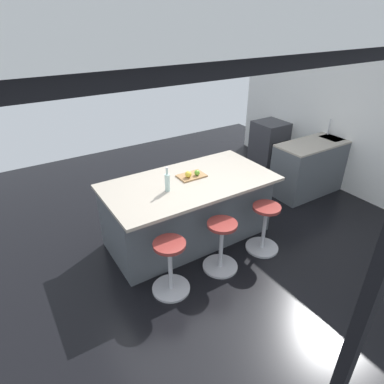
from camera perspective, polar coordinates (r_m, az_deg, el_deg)
The scene contains 12 objects.
ground_plane at distance 4.64m, azimuth 1.17°, elevation -8.89°, with size 8.10×8.10×0.00m, color black.
interior_partition_left at distance 6.15m, azimuth 27.05°, elevation 12.86°, with size 0.12×5.28×2.93m.
sink_cabinet at distance 6.30m, azimuth 21.43°, elevation 4.61°, with size 1.90×0.60×1.20m.
oven_range at distance 7.08m, azimuth 13.19°, elevation 8.24°, with size 0.60×0.61×0.89m.
kitchen_island at distance 4.51m, azimuth -0.66°, elevation -3.00°, with size 2.23×1.16×0.91m.
stool_by_window at distance 4.47m, azimuth 12.35°, elevation -6.30°, with size 0.44×0.44×0.67m.
stool_middle at distance 4.08m, azimuth 5.05°, elevation -9.48°, with size 0.44×0.44×0.67m.
stool_near_camera at distance 3.78m, azimuth -3.76°, elevation -13.03°, with size 0.44×0.44×0.67m.
cutting_board at distance 4.37m, azimuth -0.07°, elevation 2.81°, with size 0.36×0.24×0.02m, color olive.
apple_green at distance 4.35m, azimuth 0.88°, elevation 3.36°, with size 0.07×0.07×0.07m, color #609E2D.
apple_yellow at distance 4.29m, azimuth -0.66°, elevation 3.08°, with size 0.09×0.09×0.09m, color gold.
water_bottle at distance 3.98m, azimuth -4.28°, elevation 1.77°, with size 0.06×0.06×0.31m.
Camera 1 is at (2.04, 3.05, 2.83)m, focal length 30.85 mm.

